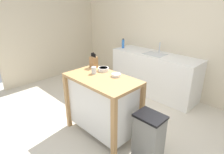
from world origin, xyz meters
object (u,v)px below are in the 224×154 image
kitchen_island (102,103)px  sink_faucet (160,48)px  bowl_ceramic_wide (116,75)px  bowl_stoneware_deep (103,69)px  knife_block (94,62)px  drinking_cup (94,70)px  trash_bin (149,136)px  bottle_hand_soap (123,44)px

kitchen_island → sink_faucet: bearing=97.4°
bowl_ceramic_wide → bowl_stoneware_deep: (-0.30, 0.03, 0.01)m
kitchen_island → knife_block: size_ratio=4.41×
drinking_cup → trash_bin: drinking_cup is taller
knife_block → kitchen_island: bearing=-26.2°
bowl_ceramic_wide → drinking_cup: bearing=-153.7°
trash_bin → sink_faucet: sink_faucet is taller
kitchen_island → knife_block: bearing=153.8°
bottle_hand_soap → knife_block: bearing=-65.6°
bowl_stoneware_deep → bowl_ceramic_wide: bearing=-5.0°
kitchen_island → bottle_hand_soap: bottle_hand_soap is taller
trash_bin → bottle_hand_soap: 2.50m
bowl_stoneware_deep → sink_faucet: (-0.05, 1.65, 0.04)m
bowl_stoneware_deep → trash_bin: bowl_stoneware_deep is taller
kitchen_island → knife_block: 0.68m
kitchen_island → bowl_stoneware_deep: (-0.18, 0.20, 0.43)m
kitchen_island → bowl_ceramic_wide: size_ratio=8.08×
bowl_ceramic_wide → bowl_stoneware_deep: 0.30m
bowl_ceramic_wide → bottle_hand_soap: (-1.17, 1.45, 0.04)m
kitchen_island → bowl_stoneware_deep: bearing=132.8°
kitchen_island → drinking_cup: bearing=173.7°
drinking_cup → bottle_hand_soap: (-0.87, 1.61, 0.01)m
bowl_ceramic_wide → drinking_cup: (-0.31, -0.15, 0.03)m
knife_block → bowl_ceramic_wide: size_ratio=1.83×
knife_block → bowl_ceramic_wide: 0.54m
bottle_hand_soap → kitchen_island: bearing=-56.9°
sink_faucet → bowl_ceramic_wide: bearing=-78.2°
knife_block → sink_faucet: knife_block is taller
bowl_stoneware_deep → sink_faucet: sink_faucet is taller
bowl_stoneware_deep → sink_faucet: size_ratio=0.75×
kitchen_island → trash_bin: kitchen_island is taller
kitchen_island → sink_faucet: size_ratio=4.90×
drinking_cup → trash_bin: (0.98, 0.06, -0.66)m
kitchen_island → bowl_ceramic_wide: bearing=57.5°
bowl_ceramic_wide → trash_bin: bowl_ceramic_wide is taller
trash_bin → bottle_hand_soap: bearing=139.9°
kitchen_island → sink_faucet: sink_faucet is taller
trash_bin → sink_faucet: 2.15m
drinking_cup → bottle_hand_soap: bearing=118.3°
kitchen_island → sink_faucet: (-0.24, 1.85, 0.48)m
bowl_ceramic_wide → sink_faucet: 1.72m
knife_block → bowl_ceramic_wide: (0.53, -0.03, -0.07)m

